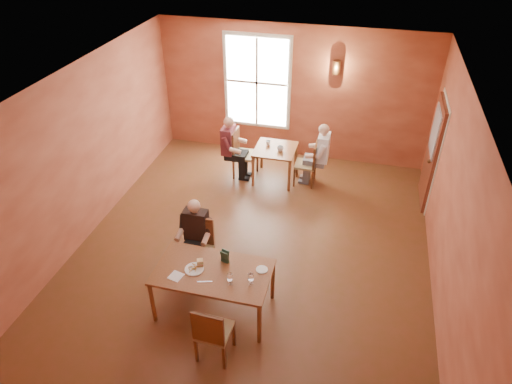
% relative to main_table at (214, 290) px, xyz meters
% --- Properties ---
extents(ground, '(6.00, 7.00, 0.01)m').
position_rel_main_table_xyz_m(ground, '(0.20, 1.50, -0.39)').
color(ground, brown).
rests_on(ground, ground).
extents(wall_back, '(6.00, 0.04, 3.00)m').
position_rel_main_table_xyz_m(wall_back, '(0.20, 5.00, 1.11)').
color(wall_back, brown).
rests_on(wall_back, ground).
extents(wall_front, '(6.00, 0.04, 3.00)m').
position_rel_main_table_xyz_m(wall_front, '(0.20, -2.00, 1.11)').
color(wall_front, brown).
rests_on(wall_front, ground).
extents(wall_left, '(0.04, 7.00, 3.00)m').
position_rel_main_table_xyz_m(wall_left, '(-2.80, 1.50, 1.11)').
color(wall_left, brown).
rests_on(wall_left, ground).
extents(wall_right, '(0.04, 7.00, 3.00)m').
position_rel_main_table_xyz_m(wall_right, '(3.20, 1.50, 1.11)').
color(wall_right, brown).
rests_on(wall_right, ground).
extents(ceiling, '(6.00, 7.00, 0.04)m').
position_rel_main_table_xyz_m(ceiling, '(0.20, 1.50, 2.61)').
color(ceiling, white).
rests_on(ceiling, wall_back).
extents(window, '(1.36, 0.10, 1.96)m').
position_rel_main_table_xyz_m(window, '(-0.60, 4.95, 1.31)').
color(window, white).
rests_on(window, wall_back).
extents(door, '(0.12, 1.04, 2.10)m').
position_rel_main_table_xyz_m(door, '(3.14, 3.80, 0.66)').
color(door, maroon).
rests_on(door, ground).
extents(wall_sconce, '(0.16, 0.16, 0.28)m').
position_rel_main_table_xyz_m(wall_sconce, '(1.10, 4.90, 1.81)').
color(wall_sconce, brown).
rests_on(wall_sconce, wall_back).
extents(main_table, '(1.66, 0.93, 0.78)m').
position_rel_main_table_xyz_m(main_table, '(0.00, 0.00, 0.00)').
color(main_table, brown).
rests_on(main_table, ground).
extents(chair_diner_main, '(0.45, 0.45, 1.01)m').
position_rel_main_table_xyz_m(chair_diner_main, '(-0.50, 0.65, 0.12)').
color(chair_diner_main, '#642C16').
rests_on(chair_diner_main, ground).
extents(diner_main, '(0.50, 0.50, 1.25)m').
position_rel_main_table_xyz_m(diner_main, '(-0.50, 0.62, 0.24)').
color(diner_main, black).
rests_on(diner_main, ground).
extents(chair_empty, '(0.45, 0.45, 0.98)m').
position_rel_main_table_xyz_m(chair_empty, '(0.26, -0.75, 0.10)').
color(chair_empty, brown).
rests_on(chair_empty, ground).
extents(plate_food, '(0.36, 0.36, 0.04)m').
position_rel_main_table_xyz_m(plate_food, '(-0.26, -0.04, 0.41)').
color(plate_food, white).
rests_on(plate_food, main_table).
extents(sandwich, '(0.11, 0.11, 0.11)m').
position_rel_main_table_xyz_m(sandwich, '(-0.20, 0.05, 0.44)').
color(sandwich, tan).
rests_on(sandwich, main_table).
extents(goblet_b, '(0.10, 0.10, 0.20)m').
position_rel_main_table_xyz_m(goblet_b, '(0.59, -0.11, 0.49)').
color(goblet_b, white).
rests_on(goblet_b, main_table).
extents(goblet_c, '(0.10, 0.10, 0.20)m').
position_rel_main_table_xyz_m(goblet_c, '(0.31, -0.18, 0.49)').
color(goblet_c, white).
rests_on(goblet_c, main_table).
extents(menu_stand, '(0.14, 0.10, 0.21)m').
position_rel_main_table_xyz_m(menu_stand, '(0.11, 0.22, 0.49)').
color(menu_stand, '#284530').
rests_on(menu_stand, main_table).
extents(knife, '(0.21, 0.07, 0.00)m').
position_rel_main_table_xyz_m(knife, '(-0.04, -0.23, 0.39)').
color(knife, silver).
rests_on(knife, main_table).
extents(napkin, '(0.22, 0.22, 0.01)m').
position_rel_main_table_xyz_m(napkin, '(-0.47, -0.22, 0.39)').
color(napkin, white).
rests_on(napkin, main_table).
extents(side_plate, '(0.21, 0.21, 0.01)m').
position_rel_main_table_xyz_m(side_plate, '(0.67, 0.19, 0.39)').
color(side_plate, white).
rests_on(side_plate, main_table).
extents(second_table, '(0.85, 0.85, 0.75)m').
position_rel_main_table_xyz_m(second_table, '(0.09, 3.80, -0.01)').
color(second_table, brown).
rests_on(second_table, ground).
extents(chair_diner_white, '(0.42, 0.42, 0.96)m').
position_rel_main_table_xyz_m(chair_diner_white, '(0.74, 3.80, 0.09)').
color(chair_diner_white, brown).
rests_on(chair_diner_white, ground).
extents(diner_white, '(0.53, 0.53, 1.32)m').
position_rel_main_table_xyz_m(diner_white, '(0.77, 3.80, 0.27)').
color(diner_white, white).
rests_on(diner_white, ground).
extents(chair_diner_maroon, '(0.47, 0.47, 1.06)m').
position_rel_main_table_xyz_m(chair_diner_maroon, '(-0.56, 3.80, 0.14)').
color(chair_diner_maroon, brown).
rests_on(chair_diner_maroon, ground).
extents(diner_maroon, '(0.54, 0.54, 1.35)m').
position_rel_main_table_xyz_m(diner_maroon, '(-0.59, 3.80, 0.29)').
color(diner_maroon, maroon).
rests_on(diner_maroon, ground).
extents(cup_a, '(0.16, 0.16, 0.11)m').
position_rel_main_table_xyz_m(cup_a, '(0.21, 3.72, 0.41)').
color(cup_a, white).
rests_on(cup_a, second_table).
extents(cup_b, '(0.12, 0.12, 0.10)m').
position_rel_main_table_xyz_m(cup_b, '(-0.09, 3.92, 0.41)').
color(cup_b, white).
rests_on(cup_b, second_table).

